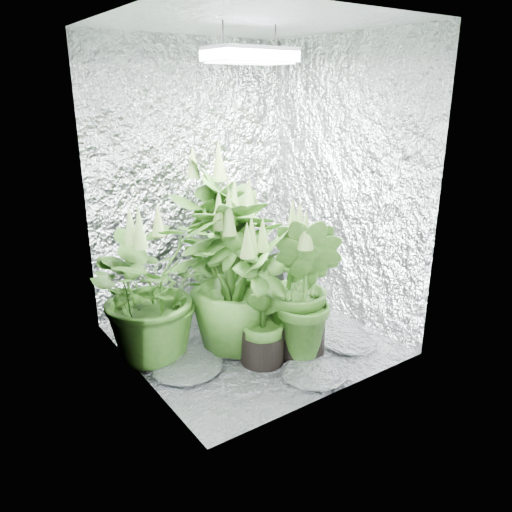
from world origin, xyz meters
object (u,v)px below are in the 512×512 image
Objects in this scene: plant_g at (302,289)px; circulation_fan at (274,278)px; plant_d at (233,277)px; plant_e at (237,260)px; plant_a at (152,290)px; plant_c at (237,246)px; grow_lamp at (250,55)px; plant_b at (217,237)px; plant_f at (263,300)px.

circulation_fan is (0.46, 0.90, -0.31)m from plant_g.
plant_e is at bearing 53.95° from plant_d.
plant_e is at bearing 10.03° from plant_a.
plant_a is 1.07m from plant_c.
grow_lamp is 1.54m from plant_c.
plant_b is 1.18× the size of plant_d.
plant_b is 0.63m from plant_d.
plant_d is 1.07× the size of plant_g.
grow_lamp is 0.48× the size of plant_e.
grow_lamp is at bearing -102.59° from plant_e.
plant_e is at bearing 97.69° from plant_g.
plant_c is at bearing 27.79° from plant_a.
plant_d is 0.38m from plant_e.
plant_a is (-0.64, 0.14, -1.35)m from grow_lamp.
plant_g is (0.31, -0.31, -0.05)m from plant_d.
plant_d is at bearing 103.45° from plant_f.
plant_g is at bearing -84.72° from plant_b.
plant_b is (0.70, 0.39, 0.13)m from plant_a.
plant_f is at bearing -136.22° from circulation_fan.
plant_b is 0.29m from plant_e.
plant_b is at bearing 78.35° from plant_f.
plant_e is at bearing 73.06° from plant_f.
plant_b is at bearing 174.87° from circulation_fan.
grow_lamp is at bearing 69.17° from plant_f.
plant_g reaches higher than plant_c.
plant_a is 0.95× the size of plant_e.
plant_e is 1.11× the size of plant_f.
plant_f is at bearing -38.85° from plant_a.
grow_lamp is 0.53× the size of plant_f.
grow_lamp is at bearing 111.94° from plant_g.
plant_e reaches higher than plant_f.
plant_g reaches higher than plant_f.
plant_b reaches higher than plant_e.
plant_d is 0.44m from plant_g.
plant_b is at bearing 68.63° from plant_d.
grow_lamp is at bearing -143.55° from circulation_fan.
plant_g is (0.78, -0.50, -0.01)m from plant_a.
grow_lamp reaches higher than plant_f.
plant_f reaches higher than circulation_fan.
plant_f is (-0.17, -0.82, -0.17)m from plant_b.
plant_f is (-0.41, -0.93, -0.03)m from plant_c.
plant_f is at bearing 164.12° from plant_g.
circulation_fan is (0.54, 0.00, -0.45)m from plant_b.
plant_g reaches higher than circulation_fan.
plant_f is at bearing -76.55° from plant_d.
plant_g is 1.05m from circulation_fan.
plant_c reaches higher than circulation_fan.
plant_d reaches higher than plant_f.
plant_g is at bearing -32.53° from plant_a.
plant_d is at bearing -124.47° from plant_c.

